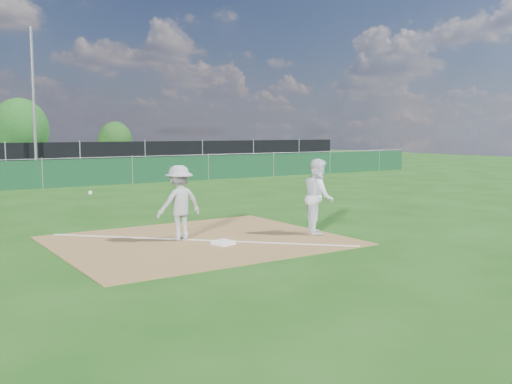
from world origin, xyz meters
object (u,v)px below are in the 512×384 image
Objects in this scene: car_right at (95,157)px; tree_right at (115,141)px; runner at (318,196)px; play_at_first at (179,203)px; light_pole at (34,102)px; first_base at (223,243)px; tree_mid at (20,130)px.

tree_right is (3.83, 6.72, 0.95)m from car_right.
play_at_first is at bearing 102.93° from runner.
light_pole is at bearing 34.35° from runner.
first_base is (-1.30, -22.41, -3.94)m from light_pole.
play_at_first is 0.56× the size of car_right.
runner is 27.65m from car_right.
light_pole is 20.87× the size of first_base.
light_pole is 21.73m from play_at_first.
first_base is 34.60m from tree_mid.
light_pole reaches higher than tree_mid.
car_right is at bearing 77.21° from first_base.
tree_mid is (0.33, 34.42, 1.62)m from runner.
car_right is 7.95m from tree_mid.
light_pole reaches higher than tree_right.
play_at_first is 33.61m from tree_mid.
tree_mid reaches higher than car_right.
tree_mid is 1.52× the size of tree_right.
tree_mid is at bearing 30.51° from runner.
light_pole is 4.50× the size of runner.
play_at_first is 0.54× the size of tree_mid.
light_pole is at bearing 120.01° from car_right.
tree_right is (10.04, 34.10, 1.59)m from first_base.
runner is (3.11, -1.02, 0.04)m from play_at_first.
first_base is at bearing -93.31° from light_pole.
car_right is (6.75, 26.39, -0.15)m from play_at_first.
light_pole is 2.50× the size of tree_right.
play_at_first is at bearing -107.72° from tree_right.
first_base is 0.12× the size of tree_right.
runner is (1.29, -22.44, -3.11)m from light_pole.
tree_right is (7.46, 34.13, 0.76)m from runner.
car_right is at bearing 23.52° from runner.
tree_right reaches higher than play_at_first.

